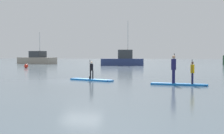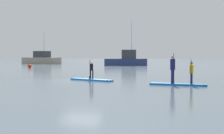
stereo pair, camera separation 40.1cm
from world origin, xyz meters
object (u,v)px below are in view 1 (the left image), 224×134
(paddler_child_front, at_px, (192,71))
(fishing_boat_green_midground, at_px, (37,59))
(paddleboard_near, at_px, (92,80))
(paddleboard_far, at_px, (179,84))
(paddler_adult, at_px, (174,67))
(paddler_child_solo, at_px, (92,69))
(mooring_buoy_near, at_px, (26,66))
(motor_boat_small_navy, at_px, (123,60))

(paddler_child_front, bearing_deg, fishing_boat_green_midground, 126.73)
(paddleboard_near, xyz_separation_m, paddleboard_far, (5.57, -1.95, -0.00))
(paddleboard_near, height_order, paddler_child_front, paddler_child_front)
(paddleboard_near, height_order, paddler_adult, paddler_adult)
(paddler_child_solo, distance_m, mooring_buoy_near, 22.01)
(paddleboard_near, distance_m, paddler_child_front, 6.65)
(paddleboard_near, bearing_deg, paddleboard_far, -19.30)
(paddleboard_far, relative_size, motor_boat_small_navy, 0.44)
(mooring_buoy_near, bearing_deg, paddler_child_front, -43.39)
(paddler_child_solo, bearing_deg, motor_boat_small_navy, 97.84)
(paddler_child_solo, height_order, paddler_adult, paddler_adult)
(paddleboard_near, height_order, motor_boat_small_navy, motor_boat_small_navy)
(paddleboard_near, height_order, paddleboard_far, same)
(paddleboard_far, distance_m, motor_boat_small_navy, 32.88)
(paddleboard_near, xyz_separation_m, paddler_child_solo, (-0.00, -0.01, 0.69))
(paddler_child_solo, height_order, mooring_buoy_near, paddler_child_solo)
(motor_boat_small_navy, xyz_separation_m, mooring_buoy_near, (-9.85, -12.44, -0.63))
(paddler_child_solo, relative_size, paddleboard_far, 0.40)
(paddleboard_far, relative_size, paddler_adult, 1.89)
(paddleboard_far, relative_size, paddler_child_front, 2.36)
(fishing_boat_green_midground, bearing_deg, paddler_child_front, -53.27)
(motor_boat_small_navy, bearing_deg, paddler_child_front, -71.83)
(motor_boat_small_navy, bearing_deg, fishing_boat_green_midground, 161.22)
(mooring_buoy_near, bearing_deg, paddleboard_far, -44.27)
(paddler_child_solo, xyz_separation_m, fishing_boat_green_midground, (-21.73, 35.50, 0.13))
(paddler_child_solo, height_order, fishing_boat_green_midground, fishing_boat_green_midground)
(paddleboard_near, relative_size, motor_boat_small_navy, 0.45)
(paddler_adult, xyz_separation_m, motor_boat_small_navy, (-9.35, 31.39, -0.09))
(paddleboard_near, distance_m, paddleboard_far, 5.90)
(paddler_adult, bearing_deg, paddler_child_front, -8.14)
(paddleboard_near, relative_size, paddler_child_solo, 2.52)
(paddler_child_solo, xyz_separation_m, paddler_adult, (5.29, -1.90, 0.24))
(paddler_child_front, height_order, motor_boat_small_navy, motor_boat_small_navy)
(paddler_adult, bearing_deg, mooring_buoy_near, 135.37)
(mooring_buoy_near, bearing_deg, fishing_boat_green_midground, 112.97)
(paddler_child_front, xyz_separation_m, motor_boat_small_navy, (-10.35, 31.53, 0.11))
(fishing_boat_green_midground, xyz_separation_m, mooring_buoy_near, (7.82, -18.45, -0.61))
(fishing_boat_green_midground, distance_m, motor_boat_small_navy, 18.66)
(fishing_boat_green_midground, bearing_deg, paddler_child_solo, -58.53)
(paddler_child_solo, height_order, paddler_child_front, paddler_child_front)
(paddleboard_far, xyz_separation_m, fishing_boat_green_midground, (-27.30, 37.44, 0.82))
(paddleboard_far, xyz_separation_m, motor_boat_small_navy, (-9.64, 31.43, 0.83))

